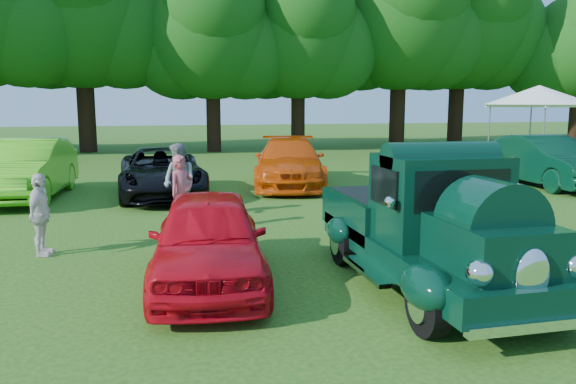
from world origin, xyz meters
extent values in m
plane|color=#1D4F12|center=(0.00, 0.00, 0.00)|extent=(120.00, 120.00, 0.00)
cylinder|color=black|center=(-0.18, -2.03, 0.39)|extent=(0.23, 0.78, 0.78)
cylinder|color=black|center=(1.58, -2.03, 0.39)|extent=(0.23, 0.78, 0.78)
cylinder|color=black|center=(-0.18, 0.98, 0.39)|extent=(0.23, 0.78, 0.78)
cylinder|color=black|center=(1.58, 0.98, 0.39)|extent=(0.23, 0.78, 0.78)
cube|color=black|center=(0.70, -0.44, 0.55)|extent=(1.82, 4.75, 0.36)
cube|color=black|center=(0.70, -1.87, 0.97)|extent=(1.16, 1.53, 0.66)
cube|color=black|center=(0.70, -0.58, 1.33)|extent=(1.65, 1.22, 1.27)
cube|color=black|center=(0.70, -1.16, 1.55)|extent=(1.37, 0.06, 0.55)
cube|color=black|center=(0.70, 1.01, 0.85)|extent=(1.82, 2.17, 0.61)
cube|color=black|center=(0.70, 1.01, 1.14)|extent=(1.56, 1.90, 0.05)
ellipsoid|color=black|center=(-0.21, -2.03, 0.59)|extent=(0.52, 0.91, 0.52)
ellipsoid|color=black|center=(1.61, -2.03, 0.59)|extent=(0.52, 0.91, 0.52)
ellipsoid|color=black|center=(-0.24, 0.98, 0.58)|extent=(0.40, 0.76, 0.44)
ellipsoid|color=black|center=(1.64, 0.98, 0.58)|extent=(0.40, 0.76, 0.44)
ellipsoid|color=white|center=(0.70, -2.66, 0.85)|extent=(0.43, 0.13, 0.63)
sphere|color=white|center=(0.11, -2.59, 0.91)|extent=(0.30, 0.30, 0.30)
sphere|color=white|center=(1.29, -2.59, 0.91)|extent=(0.30, 0.30, 0.30)
cube|color=white|center=(0.70, -2.82, 0.36)|extent=(1.71, 0.12, 0.12)
cube|color=white|center=(0.70, 2.09, 0.42)|extent=(1.71, 0.12, 0.12)
imported|color=red|center=(-2.46, 0.49, 0.69)|extent=(2.01, 4.19, 1.38)
imported|color=#4CC219|center=(-6.70, 9.19, 0.84)|extent=(2.13, 5.20, 1.67)
imported|color=black|center=(-3.02, 8.74, 0.70)|extent=(2.45, 5.08, 1.39)
imported|color=#CE4407|center=(1.03, 9.84, 0.77)|extent=(3.24, 5.64, 1.54)
imported|color=#0D2899|center=(5.91, 8.92, 0.66)|extent=(2.06, 4.05, 1.32)
imported|color=black|center=(9.07, 7.91, 0.82)|extent=(1.81, 4.98, 1.63)
imported|color=#BC4D55|center=(-2.67, 4.11, 0.80)|extent=(0.70, 0.67, 1.61)
imported|color=gray|center=(-2.65, 5.54, 0.88)|extent=(1.06, 1.08, 1.75)
imported|color=silver|center=(-5.19, 2.73, 0.74)|extent=(0.48, 0.91, 1.47)
cube|color=white|center=(13.32, 14.06, 2.55)|extent=(3.85, 3.85, 0.12)
cone|color=white|center=(13.32, 14.06, 3.01)|extent=(5.64, 5.64, 0.83)
cylinder|color=slate|center=(12.35, 12.32, 1.25)|extent=(0.06, 0.06, 2.49)
cylinder|color=slate|center=(11.58, 15.02, 1.25)|extent=(0.06, 0.06, 2.49)
cylinder|color=slate|center=(14.28, 15.79, 1.25)|extent=(0.06, 0.06, 2.49)
cylinder|color=black|center=(-6.71, 24.63, 2.34)|extent=(0.93, 0.93, 4.67)
sphere|color=#104D12|center=(-6.71, 24.63, 7.66)|extent=(8.54, 8.54, 8.54)
cylinder|color=black|center=(0.02, 23.42, 1.94)|extent=(0.78, 0.78, 3.89)
sphere|color=#104D12|center=(0.02, 23.42, 6.38)|extent=(7.11, 7.11, 7.11)
cylinder|color=black|center=(4.89, 23.76, 1.97)|extent=(0.79, 0.79, 3.94)
sphere|color=#104D12|center=(4.89, 23.76, 6.46)|extent=(7.20, 7.20, 7.20)
cylinder|color=black|center=(11.25, 24.27, 2.33)|extent=(0.93, 0.93, 4.66)
sphere|color=#104D12|center=(11.25, 24.27, 7.64)|extent=(8.52, 8.52, 8.52)
cylinder|color=black|center=(15.75, 25.25, 2.38)|extent=(0.95, 0.95, 4.75)
sphere|color=#104D12|center=(15.75, 25.25, 7.80)|extent=(8.69, 8.69, 8.69)
cylinder|color=black|center=(22.86, 22.99, 1.84)|extent=(0.74, 0.74, 3.68)
camera|label=1|loc=(-3.19, -7.68, 2.70)|focal=35.00mm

